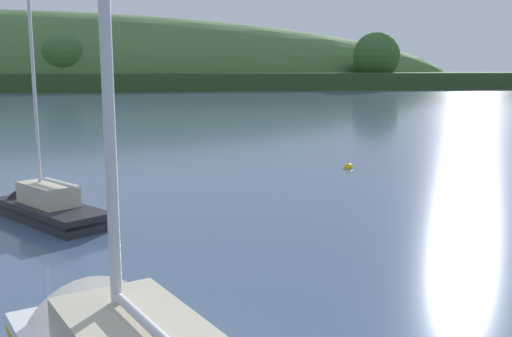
{
  "coord_description": "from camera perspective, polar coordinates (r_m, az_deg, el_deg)",
  "views": [
    {
      "loc": [
        -10.37,
        11.84,
        6.23
      ],
      "look_at": [
        -4.2,
        39.56,
        1.39
      ],
      "focal_mm": 41.07,
      "sensor_mm": 36.0,
      "label": 1
    }
  ],
  "objects": [
    {
      "name": "mooring_buoy_far_upstream",
      "position": [
        37.85,
        8.98,
        0.07
      ],
      "size": [
        0.6,
        0.6,
        0.68
      ],
      "color": "yellow",
      "rests_on": "ground"
    },
    {
      "name": "sailboat_near_mooring",
      "position": [
        26.37,
        -20.08,
        -3.94
      ],
      "size": [
        5.6,
        6.92,
        11.43
      ],
      "rotation": [
        0.0,
        0.0,
        2.17
      ],
      "color": "#232328",
      "rests_on": "ground"
    }
  ]
}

